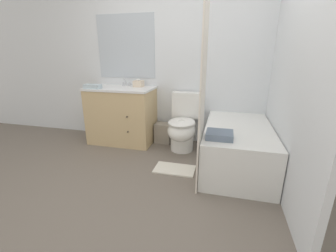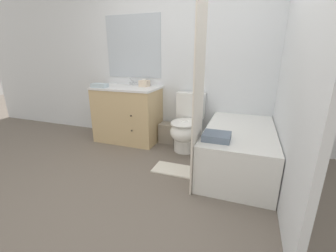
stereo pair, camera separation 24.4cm
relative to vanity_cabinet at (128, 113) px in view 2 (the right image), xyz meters
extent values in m
plane|color=#6B6056|center=(0.81, -1.34, -0.44)|extent=(14.00, 14.00, 0.00)
cube|color=silver|center=(0.81, 0.31, 0.81)|extent=(8.00, 0.05, 2.50)
cube|color=#B2BCC6|center=(0.00, 0.28, 1.01)|extent=(0.93, 0.01, 0.93)
cube|color=silver|center=(2.15, -0.53, 0.81)|extent=(0.05, 2.63, 2.50)
cube|color=tan|center=(0.00, 0.00, -0.03)|extent=(0.98, 0.57, 0.83)
cube|color=white|center=(0.00, 0.00, 0.41)|extent=(1.00, 0.59, 0.03)
cylinder|color=white|center=(0.00, 0.00, 0.37)|extent=(0.36, 0.36, 0.10)
sphere|color=#382D23|center=(0.22, -0.30, 0.06)|extent=(0.02, 0.02, 0.02)
sphere|color=#382D23|center=(0.22, -0.30, -0.17)|extent=(0.02, 0.02, 0.02)
cylinder|color=silver|center=(0.00, 0.22, 0.44)|extent=(0.04, 0.04, 0.04)
cylinder|color=silver|center=(0.00, 0.18, 0.50)|extent=(0.02, 0.11, 0.09)
cylinder|color=silver|center=(-0.06, 0.22, 0.44)|extent=(0.03, 0.03, 0.04)
cylinder|color=silver|center=(0.05, 0.22, 0.44)|extent=(0.03, 0.03, 0.04)
cylinder|color=white|center=(0.98, -0.10, -0.33)|extent=(0.33, 0.33, 0.23)
ellipsoid|color=white|center=(0.98, -0.16, -0.12)|extent=(0.39, 0.50, 0.29)
torus|color=white|center=(0.98, -0.16, -0.02)|extent=(0.39, 0.39, 0.04)
cube|color=white|center=(0.98, 0.17, 0.17)|extent=(0.41, 0.18, 0.38)
ellipsoid|color=white|center=(0.98, -0.16, 0.00)|extent=(0.37, 0.47, 0.02)
cube|color=white|center=(1.73, -0.41, -0.18)|extent=(0.78, 1.40, 0.52)
cube|color=#A8ADAE|center=(1.73, -0.41, 0.07)|extent=(0.66, 1.28, 0.01)
cube|color=silver|center=(1.33, -0.94, 0.58)|extent=(0.01, 0.43, 2.03)
cube|color=gray|center=(0.63, 0.12, -0.29)|extent=(0.25, 0.21, 0.31)
cube|color=beige|center=(0.24, 0.14, 0.47)|extent=(0.14, 0.14, 0.09)
ellipsoid|color=white|center=(0.24, 0.14, 0.53)|extent=(0.06, 0.04, 0.03)
cube|color=silver|center=(-0.34, -0.20, 0.45)|extent=(0.24, 0.13, 0.06)
cube|color=slate|center=(1.51, -0.86, 0.11)|extent=(0.27, 0.24, 0.07)
cube|color=silver|center=(1.01, -0.72, -0.43)|extent=(0.49, 0.29, 0.02)
camera|label=1|loc=(1.54, -3.10, 0.91)|focal=24.00mm
camera|label=2|loc=(1.77, -3.03, 0.91)|focal=24.00mm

